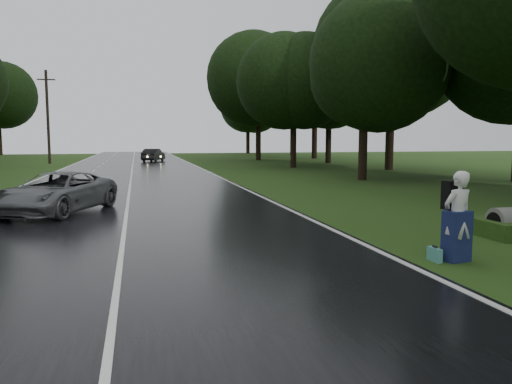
# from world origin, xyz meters

# --- Properties ---
(ground) EXTENTS (160.00, 160.00, 0.00)m
(ground) POSITION_xyz_m (0.00, 0.00, 0.00)
(ground) COLOR #244213
(ground) RESTS_ON ground
(road) EXTENTS (12.00, 140.00, 0.04)m
(road) POSITION_xyz_m (0.00, 20.00, 0.02)
(road) COLOR black
(road) RESTS_ON ground
(lane_center) EXTENTS (0.12, 140.00, 0.01)m
(lane_center) POSITION_xyz_m (0.00, 20.00, 0.04)
(lane_center) COLOR silver
(lane_center) RESTS_ON road
(grey_car) EXTENTS (4.24, 5.66, 1.43)m
(grey_car) POSITION_xyz_m (-2.36, 8.62, 0.75)
(grey_car) COLOR #535659
(grey_car) RESTS_ON road
(far_car) EXTENTS (2.88, 4.63, 1.44)m
(far_car) POSITION_xyz_m (2.26, 47.63, 0.76)
(far_car) COLOR black
(far_car) RESTS_ON road
(hitchhiker) EXTENTS (0.79, 0.74, 1.96)m
(hitchhiker) POSITION_xyz_m (7.07, -0.59, 0.91)
(hitchhiker) COLOR silver
(hitchhiker) RESTS_ON ground
(suitcase) EXTENTS (0.12, 0.42, 0.30)m
(suitcase) POSITION_xyz_m (6.60, -0.52, 0.15)
(suitcase) COLOR teal
(suitcase) RESTS_ON ground
(utility_pole_far) EXTENTS (1.80, 0.28, 9.66)m
(utility_pole_far) POSITION_xyz_m (-8.50, 45.73, 0.00)
(utility_pole_far) COLOR black
(utility_pole_far) RESTS_ON ground
(tree_right_d) EXTENTS (7.88, 7.88, 12.31)m
(tree_right_d) POSITION_xyz_m (14.39, 19.18, 0.00)
(tree_right_d) COLOR black
(tree_right_d) RESTS_ON ground
(tree_right_e) EXTENTS (8.63, 8.63, 13.48)m
(tree_right_e) POSITION_xyz_m (14.30, 33.19, 0.00)
(tree_right_e) COLOR black
(tree_right_e) RESTS_ON ground
(tree_right_f) EXTENTS (10.51, 10.51, 16.43)m
(tree_right_f) POSITION_xyz_m (14.95, 49.21, 0.00)
(tree_right_f) COLOR black
(tree_right_f) RESTS_ON ground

